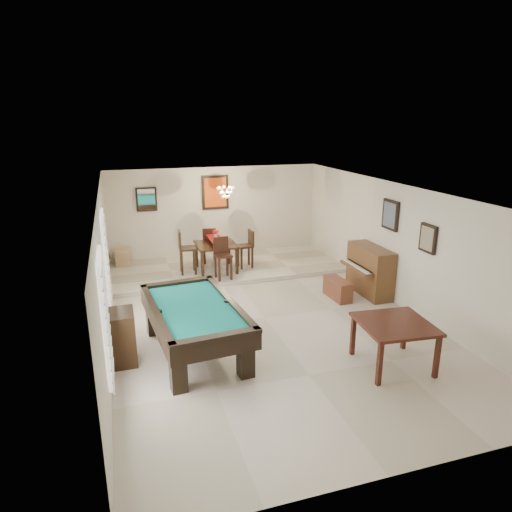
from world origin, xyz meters
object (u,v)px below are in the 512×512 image
upright_piano (365,271)px  chandelier (226,188)px  dining_chair_west (188,252)px  corner_bench (123,257)px  dining_chair_south (223,259)px  apothecary_chest (123,337)px  dining_chair_north (209,245)px  pool_table (195,330)px  piano_bench (338,289)px  dining_table (216,255)px  flower_vase (216,234)px  dining_chair_east (245,249)px  square_table (393,344)px

upright_piano → chandelier: bearing=134.9°
dining_chair_west → corner_bench: bearing=55.6°
dining_chair_south → dining_chair_west: (-0.75, 0.68, 0.05)m
dining_chair_south → chandelier: chandelier is taller
apothecary_chest → chandelier: (2.78, 4.14, 1.75)m
dining_chair_north → pool_table: bearing=82.1°
pool_table → dining_chair_west: bearing=77.4°
piano_bench → pool_table: bearing=-156.5°
apothecary_chest → dining_table: 4.57m
pool_table → flower_vase: 4.17m
dining_chair_south → chandelier: size_ratio=1.70×
dining_chair_west → dining_chair_east: dining_chair_west is taller
dining_table → dining_chair_north: bearing=92.3°
flower_vase → dining_chair_south: bearing=-88.0°
dining_chair_north → corner_bench: (-2.27, 0.50, -0.28)m
apothecary_chest → dining_table: size_ratio=0.89×
flower_vase → corner_bench: size_ratio=0.55×
flower_vase → dining_chair_east: flower_vase is taller
pool_table → square_table: 3.31m
pool_table → chandelier: bearing=64.1°
square_table → dining_chair_east: size_ratio=1.12×
piano_bench → apothecary_chest: apothecary_chest is taller
upright_piano → apothecary_chest: size_ratio=1.49×
dining_chair_south → pool_table: bearing=-116.1°
piano_bench → chandelier: size_ratio=1.34×
dining_chair_north → chandelier: (0.38, -0.46, 1.59)m
pool_table → upright_piano: 4.49m
upright_piano → dining_chair_south: (-2.93, 1.65, 0.07)m
dining_chair_east → upright_piano: bearing=40.7°
dining_chair_south → corner_bench: dining_chair_south is taller
upright_piano → square_table: bearing=-111.9°
dining_chair_east → apothecary_chest: bearing=-41.4°
dining_table → piano_bench: bearing=-46.8°
piano_bench → dining_chair_north: (-2.28, 3.13, 0.39)m
square_table → dining_chair_west: size_ratio=0.99×
dining_chair_south → chandelier: 1.87m
square_table → chandelier: (-1.42, 5.58, 1.81)m
upright_piano → dining_chair_east: 3.21m
apothecary_chest → flower_vase: flower_vase is taller
pool_table → apothecary_chest: 1.19m
square_table → piano_bench: 2.95m
dining_chair_south → dining_table: bearing=87.3°
square_table → corner_bench: size_ratio=2.37×
dining_chair_west → pool_table: bearing=176.4°
dining_table → dining_chair_east: dining_chair_east is taller
dining_chair_west → dining_table: bearing=-85.4°
upright_piano → dining_table: size_ratio=1.33×
dining_chair_south → dining_chair_east: dining_chair_south is taller
upright_piano → piano_bench: 0.78m
piano_bench → corner_bench: corner_bench is taller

